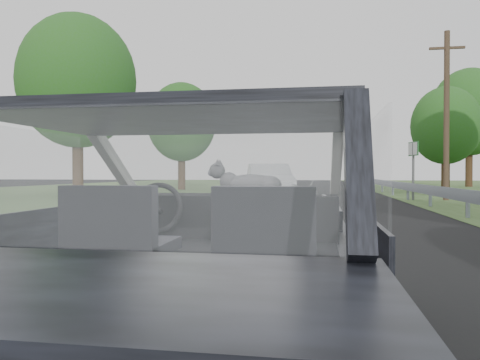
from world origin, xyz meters
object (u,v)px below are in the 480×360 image
(subject_car, at_px, (203,247))
(highway_sign, at_px, (413,171))
(cat, at_px, (251,183))
(other_car, at_px, (269,182))
(utility_pole, at_px, (447,116))

(subject_car, bearing_deg, highway_sign, 75.54)
(cat, height_order, other_car, other_car)
(cat, relative_size, utility_pole, 0.08)
(subject_car, relative_size, highway_sign, 1.63)
(subject_car, height_order, utility_pole, utility_pole)
(subject_car, xyz_separation_m, other_car, (-1.31, 16.38, 0.04))
(subject_car, relative_size, utility_pole, 0.57)
(highway_sign, height_order, utility_pole, utility_pole)
(other_car, relative_size, utility_pole, 0.66)
(cat, relative_size, other_car, 0.12)
(other_car, xyz_separation_m, utility_pole, (7.22, 1.51, 2.74))
(subject_car, distance_m, cat, 0.77)
(cat, xyz_separation_m, utility_pole, (5.72, 17.23, 2.42))
(highway_sign, relative_size, utility_pole, 0.35)
(subject_car, distance_m, utility_pole, 19.04)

